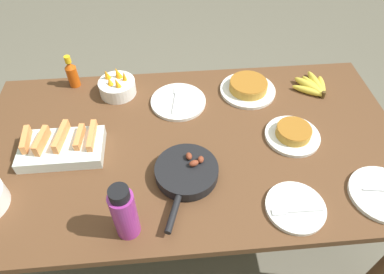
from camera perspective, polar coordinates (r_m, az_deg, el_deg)
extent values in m
plane|color=#666051|center=(2.08, 0.00, -14.76)|extent=(14.00, 14.00, 0.00)
cube|color=brown|center=(1.47, 0.00, -1.25)|extent=(1.81, 0.98, 0.03)
cylinder|color=brown|center=(2.17, -23.87, -0.65)|extent=(0.07, 0.07, 0.72)
cylinder|color=brown|center=(2.24, 21.02, 2.21)|extent=(0.07, 0.07, 0.72)
ellipsoid|color=gold|center=(1.81, 20.75, 7.97)|extent=(0.07, 0.16, 0.03)
ellipsoid|color=gold|center=(1.82, 19.97, 8.39)|extent=(0.05, 0.19, 0.04)
ellipsoid|color=gold|center=(1.80, 19.53, 8.03)|extent=(0.09, 0.17, 0.03)
ellipsoid|color=gold|center=(1.79, 18.99, 7.98)|extent=(0.14, 0.17, 0.04)
ellipsoid|color=gold|center=(1.76, 18.81, 7.31)|extent=(0.15, 0.11, 0.03)
cylinder|color=#4C3819|center=(1.76, 21.03, 6.59)|extent=(0.02, 0.02, 0.04)
cube|color=silver|center=(1.49, -20.81, -1.85)|extent=(0.33, 0.19, 0.05)
cube|color=#ED8E4C|center=(1.52, -25.94, -0.41)|extent=(0.03, 0.13, 0.05)
cube|color=#ED8E4C|center=(1.49, -23.77, -0.60)|extent=(0.04, 0.13, 0.05)
cube|color=#ED8E4C|center=(1.48, -20.96, 0.06)|extent=(0.05, 0.15, 0.05)
cube|color=#ED8E4C|center=(1.46, -18.23, -0.03)|extent=(0.03, 0.12, 0.04)
cube|color=#ED8E4C|center=(1.45, -16.34, 0.22)|extent=(0.03, 0.15, 0.04)
cylinder|color=black|center=(1.34, -0.90, -6.35)|extent=(0.24, 0.24, 0.01)
cylinder|color=black|center=(1.32, -0.91, -5.69)|extent=(0.25, 0.25, 0.04)
cylinder|color=black|center=(1.21, -3.13, -12.66)|extent=(0.07, 0.15, 0.02)
ellipsoid|color=brown|center=(1.31, 1.46, -3.78)|extent=(0.03, 0.04, 0.03)
ellipsoid|color=brown|center=(1.32, -0.52, -3.22)|extent=(0.03, 0.04, 0.03)
ellipsoid|color=brown|center=(1.30, 0.31, -4.40)|extent=(0.05, 0.04, 0.03)
cylinder|color=white|center=(1.71, 9.25, 7.69)|extent=(0.27, 0.27, 0.02)
cylinder|color=gold|center=(1.69, 9.37, 8.44)|extent=(0.18, 0.18, 0.04)
cylinder|color=#9B601E|center=(1.68, 9.46, 9.04)|extent=(0.18, 0.18, 0.00)
cylinder|color=white|center=(1.53, 16.36, 0.18)|extent=(0.23, 0.23, 0.02)
cylinder|color=gold|center=(1.51, 16.57, 0.86)|extent=(0.15, 0.15, 0.04)
cylinder|color=#9B601E|center=(1.50, 16.73, 1.38)|extent=(0.14, 0.14, 0.00)
cylinder|color=white|center=(1.63, -2.30, 5.91)|extent=(0.26, 0.26, 0.02)
cylinder|color=silver|center=(1.60, -3.04, 5.62)|extent=(0.03, 0.14, 0.01)
cube|color=silver|center=(1.67, -2.65, 7.79)|extent=(0.03, 0.06, 0.00)
cylinder|color=white|center=(1.47, 29.26, -8.34)|extent=(0.25, 0.25, 0.02)
cylinder|color=silver|center=(1.46, 28.56, -7.79)|extent=(0.11, 0.02, 0.01)
cylinder|color=white|center=(1.31, 16.85, -11.17)|extent=(0.22, 0.22, 0.02)
cylinder|color=silver|center=(1.30, 18.31, -11.60)|extent=(0.13, 0.01, 0.01)
cube|color=silver|center=(1.27, 14.32, -12.06)|extent=(0.05, 0.02, 0.00)
cylinder|color=white|center=(1.70, -12.31, 8.09)|extent=(0.17, 0.17, 0.07)
cone|color=orange|center=(1.66, -11.23, 9.89)|extent=(0.03, 0.03, 0.06)
cone|color=orange|center=(1.69, -12.31, 10.37)|extent=(0.05, 0.04, 0.06)
cone|color=orange|center=(1.69, -14.04, 10.03)|extent=(0.05, 0.05, 0.06)
cone|color=orange|center=(1.66, -13.54, 8.95)|extent=(0.05, 0.05, 0.05)
cone|color=orange|center=(1.63, -12.40, 8.76)|extent=(0.04, 0.04, 0.06)
cylinder|color=#992D89|center=(1.16, -11.14, -12.54)|extent=(0.08, 0.08, 0.20)
cylinder|color=black|center=(1.06, -12.08, -9.27)|extent=(0.06, 0.06, 0.04)
cylinder|color=#C64C0F|center=(1.80, -19.22, 9.50)|extent=(0.05, 0.05, 0.10)
cone|color=#C64C0F|center=(1.76, -19.76, 11.21)|extent=(0.05, 0.05, 0.03)
cylinder|color=gold|center=(1.74, -20.03, 12.05)|extent=(0.03, 0.03, 0.03)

